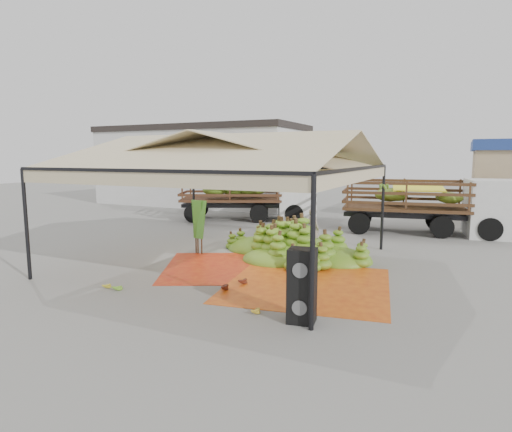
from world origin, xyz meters
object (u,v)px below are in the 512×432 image
at_px(vendor, 313,229).
at_px(truck_right, 433,200).
at_px(speaker_stack, 302,286).
at_px(truck_left, 254,192).
at_px(banana_heap, 298,238).

distance_m(vendor, truck_right, 6.49).
xyz_separation_m(speaker_stack, truck_left, (-7.02, 12.32, 0.72)).
relative_size(banana_heap, speaker_stack, 3.64).
relative_size(vendor, truck_left, 0.20).
bearing_deg(banana_heap, truck_left, 126.08).
bearing_deg(truck_right, vendor, -133.32).
bearing_deg(speaker_stack, vendor, 97.55).
height_order(speaker_stack, vendor, speaker_stack).
height_order(banana_heap, truck_right, truck_right).
height_order(banana_heap, speaker_stack, speaker_stack).
bearing_deg(speaker_stack, truck_left, 110.98).
xyz_separation_m(banana_heap, truck_left, (-4.94, 6.78, 0.88)).
distance_m(vendor, truck_left, 7.66).
height_order(vendor, truck_right, truck_right).
height_order(banana_heap, vendor, vendor).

